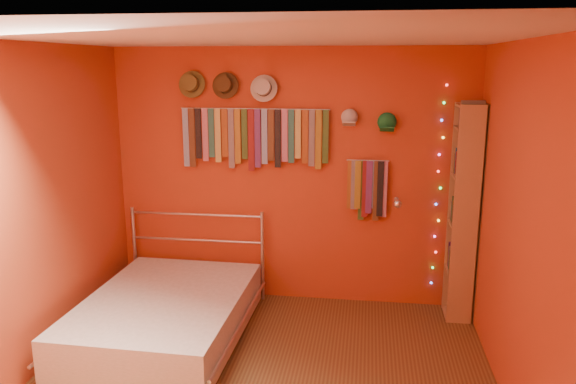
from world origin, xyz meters
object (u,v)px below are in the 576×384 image
at_px(bed, 165,316).
at_px(bookshelf, 468,212).
at_px(tie_rack, 254,135).
at_px(reading_lamp, 397,203).

bearing_deg(bed, bookshelf, 19.15).
distance_m(tie_rack, bookshelf, 2.12).
bearing_deg(bookshelf, bed, -162.19).
bearing_deg(bed, reading_lamp, 23.49).
xyz_separation_m(bookshelf, bed, (-2.61, -0.84, -0.80)).
xyz_separation_m(reading_lamp, bookshelf, (0.64, 0.04, -0.07)).
bearing_deg(tie_rack, bed, -121.00).
height_order(reading_lamp, bed, reading_lamp).
distance_m(tie_rack, reading_lamp, 1.50).
height_order(bookshelf, bed, bookshelf).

